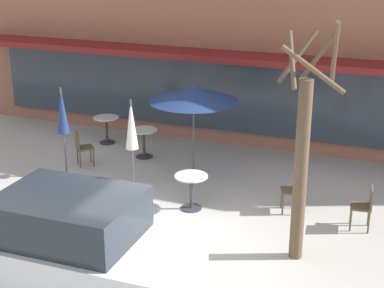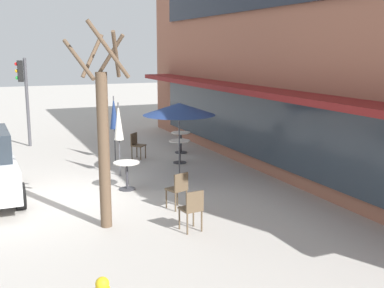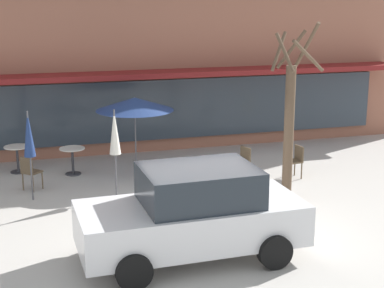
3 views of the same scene
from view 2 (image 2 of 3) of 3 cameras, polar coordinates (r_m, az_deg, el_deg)
name	(u,v)px [view 2 (image 2 of 3)]	position (r m, az deg, el deg)	size (l,w,h in m)	color
ground_plane	(65,199)	(12.61, -14.87, -6.34)	(80.00, 80.00, 0.00)	#ADA8A0
building_facade	(378,48)	(16.67, 21.20, 10.59)	(19.84, 9.10, 7.52)	#935B47
cafe_table_near_wall	(127,171)	(12.99, -7.75, -3.18)	(0.70, 0.70, 0.76)	#333338
cafe_table_streetside	(181,139)	(17.46, -1.33, 0.61)	(0.70, 0.70, 0.76)	#333338
cafe_table_by_tree	(180,148)	(15.89, -1.48, -0.44)	(0.70, 0.70, 0.76)	#333338
patio_umbrella_green_folded	(179,109)	(13.88, -1.54, 4.17)	(2.10, 2.10, 2.20)	#4C4C51
patio_umbrella_cream_folded	(114,113)	(16.22, -9.24, 3.64)	(0.28, 0.28, 2.20)	#4C4C51
patio_umbrella_corner_open	(119,122)	(14.21, -8.69, 2.61)	(0.28, 0.28, 2.20)	#4C4C51
cafe_chair_0	(178,188)	(11.32, -1.62, -5.19)	(0.50, 0.50, 0.89)	brown
cafe_chair_1	(137,144)	(16.62, -6.59, 0.03)	(0.57, 0.57, 0.89)	brown
cafe_chair_2	(192,207)	(9.95, 0.03, -7.51)	(0.44, 0.44, 0.89)	brown
street_tree	(103,136)	(10.05, -10.46, 0.89)	(1.19, 1.20, 4.27)	brown
traffic_light_pole	(24,87)	(19.51, -19.33, 6.38)	(0.26, 0.43, 3.40)	#47474C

